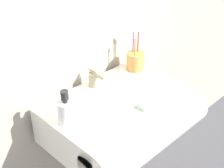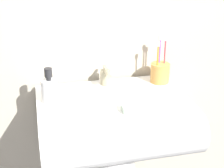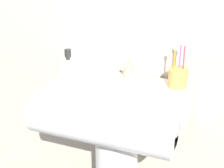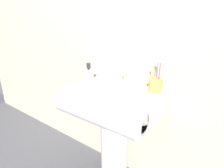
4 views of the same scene
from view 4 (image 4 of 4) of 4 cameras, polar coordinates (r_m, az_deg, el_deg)
wall_back at (r=1.37m, az=6.87°, el=14.77°), size 5.00×0.05×2.40m
sink_pedestal at (r=1.50m, az=0.70°, el=-20.53°), size 0.21×0.21×0.68m
sink_basin at (r=1.23m, az=-0.88°, el=-6.21°), size 0.64×0.48×0.18m
faucet at (r=1.34m, az=4.05°, el=1.87°), size 0.05×0.10×0.09m
toothbrush_cup at (r=1.20m, az=13.97°, el=-0.23°), size 0.09×0.09×0.22m
soap_bottle at (r=1.39m, az=-7.54°, el=3.02°), size 0.07×0.07×0.15m
bar_soap at (r=1.11m, az=-1.04°, el=-3.39°), size 0.08×0.05×0.02m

